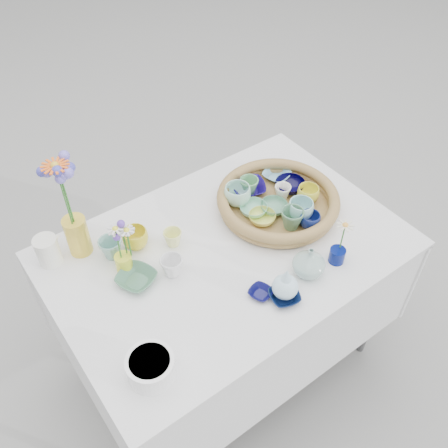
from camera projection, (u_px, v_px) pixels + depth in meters
ground at (227, 357)px, 2.35m from camera, size 80.00×80.00×0.00m
display_table at (227, 357)px, 2.35m from camera, size 1.26×0.86×0.77m
wicker_tray at (278, 201)px, 1.92m from camera, size 0.47×0.47×0.08m
tray_ceramic_0 at (249, 188)px, 1.99m from camera, size 0.18×0.18×0.03m
tray_ceramic_1 at (290, 186)px, 1.99m from camera, size 0.14×0.14×0.04m
tray_ceramic_2 at (308, 194)px, 1.93m from camera, size 0.09×0.09×0.07m
tray_ceramic_3 at (274, 207)px, 1.91m from camera, size 0.14×0.14×0.03m
tray_ceramic_4 at (292, 219)px, 1.83m from camera, size 0.10×0.10×0.08m
tray_ceramic_5 at (253, 209)px, 1.90m from camera, size 0.12×0.12×0.03m
tray_ceramic_6 at (237, 195)px, 1.92m from camera, size 0.12×0.12×0.08m
tray_ceramic_7 at (283, 192)px, 1.95m from camera, size 0.07×0.07×0.06m
tray_ceramic_8 at (277, 175)px, 2.05m from camera, size 0.13×0.13×0.03m
tray_ceramic_9 at (310, 221)px, 1.84m from camera, size 0.08×0.08×0.06m
tray_ceramic_10 at (262, 218)px, 1.87m from camera, size 0.13×0.13×0.03m
tray_ceramic_11 at (301, 210)px, 1.87m from camera, size 0.10×0.10×0.08m
tray_ceramic_12 at (249, 186)px, 1.97m from camera, size 0.08×0.08×0.07m
loose_ceramic_0 at (135, 239)px, 1.79m from camera, size 0.12×0.12×0.07m
loose_ceramic_1 at (173, 238)px, 1.80m from camera, size 0.07×0.07×0.06m
loose_ceramic_2 at (136, 279)px, 1.68m from camera, size 0.17×0.17×0.03m
loose_ceramic_3 at (172, 267)px, 1.70m from camera, size 0.10×0.10×0.07m
loose_ceramic_4 at (261, 293)px, 1.65m from camera, size 0.10×0.10×0.02m
loose_ceramic_5 at (111, 248)px, 1.75m from camera, size 0.10×0.10×0.08m
loose_ceramic_6 at (284, 296)px, 1.64m from camera, size 0.12×0.12×0.02m
fluted_bowl at (151, 367)px, 1.43m from camera, size 0.17×0.17×0.07m
bud_vase_paleblue at (286, 283)px, 1.61m from camera, size 0.11×0.11×0.13m
bud_vase_seafoam at (309, 262)px, 1.68m from camera, size 0.14×0.14×0.12m
bud_vase_cobalt at (337, 255)px, 1.74m from camera, size 0.07×0.07×0.06m
single_daisy at (343, 236)px, 1.69m from camera, size 0.08×0.08×0.13m
tall_vase_yellow at (78, 236)px, 1.74m from camera, size 0.11×0.11×0.15m
gerbera at (64, 196)px, 1.59m from camera, size 0.13×0.13×0.27m
hydrangea at (67, 197)px, 1.61m from camera, size 0.12×0.12×0.31m
white_pitcher at (48, 251)px, 1.72m from camera, size 0.13×0.11×0.11m
daisy_cup at (124, 262)px, 1.71m from camera, size 0.07×0.07×0.06m
daisy_posy at (123, 240)px, 1.63m from camera, size 0.11×0.11×0.17m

